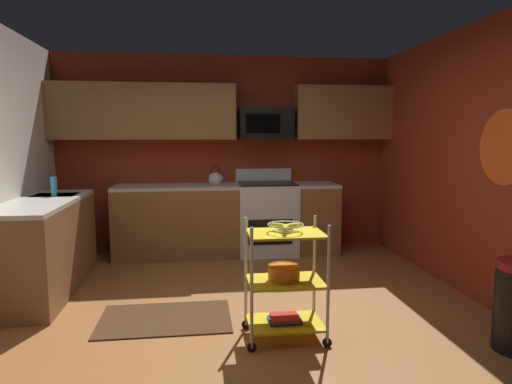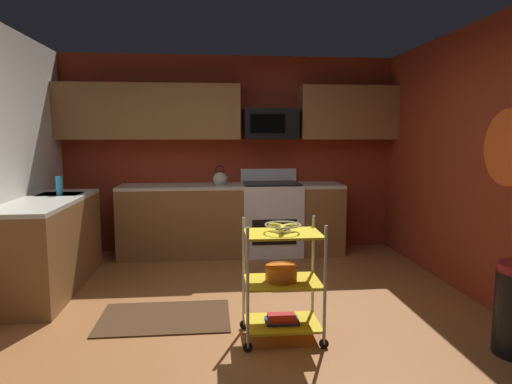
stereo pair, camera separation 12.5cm
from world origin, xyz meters
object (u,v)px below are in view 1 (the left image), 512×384
kettle (216,179)px  microwave (266,124)px  fruit_bowl (286,226)px  mixing_bowl_large (284,273)px  oven_range (267,217)px  book_stack (285,319)px  rolling_cart (285,281)px  dish_soap_bottle (54,186)px

kettle → microwave: bearing=9.3°
fruit_bowl → mixing_bowl_large: 0.36m
oven_range → book_stack: 2.54m
oven_range → kettle: size_ratio=4.17×
rolling_cart → oven_range: bearing=84.4°
fruit_bowl → mixing_bowl_large: (-0.01, -0.00, -0.36)m
kettle → dish_soap_bottle: kettle is taller
microwave → book_stack: size_ratio=2.73×
microwave → rolling_cart: size_ratio=0.77×
book_stack → kettle: kettle is taller
microwave → dish_soap_bottle: 2.66m
mixing_bowl_large → book_stack: mixing_bowl_large is taller
rolling_cart → mixing_bowl_large: size_ratio=3.63×
mixing_bowl_large → dish_soap_bottle: bearing=142.3°
oven_range → rolling_cart: 2.52m
microwave → dish_soap_bottle: microwave is taller
rolling_cart → fruit_bowl: size_ratio=3.36×
book_stack → microwave: bearing=84.6°
kettle → dish_soap_bottle: (-1.72, -0.86, 0.02)m
oven_range → fruit_bowl: oven_range is taller
book_stack → rolling_cart: bearing=135.0°
oven_range → mixing_bowl_large: size_ratio=4.37×
microwave → fruit_bowl: microwave is taller
fruit_bowl → dish_soap_bottle: dish_soap_bottle is taller
mixing_bowl_large → kettle: size_ratio=0.95×
fruit_bowl → rolling_cart: bearing=0.0°
fruit_bowl → kettle: bearing=99.5°
kettle → dish_soap_bottle: bearing=-153.5°
fruit_bowl → dish_soap_bottle: 2.71m
oven_range → microwave: 1.23m
rolling_cart → microwave: bearing=84.6°
oven_range → rolling_cart: bearing=-95.6°
mixing_bowl_large → rolling_cart: bearing=0.0°
mixing_bowl_large → book_stack: size_ratio=0.98×
microwave → mixing_bowl_large: 2.88m
oven_range → dish_soap_bottle: size_ratio=5.50×
mixing_bowl_large → kettle: bearing=99.3°
mixing_bowl_large → dish_soap_bottle: (-2.13, 1.65, 0.50)m
microwave → book_stack: (-0.25, -2.61, -1.55)m
rolling_cart → book_stack: size_ratio=3.56×
oven_range → microwave: microwave is taller
microwave → fruit_bowl: 2.75m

